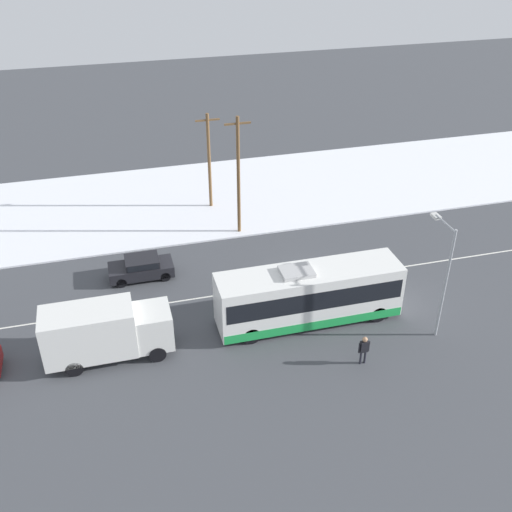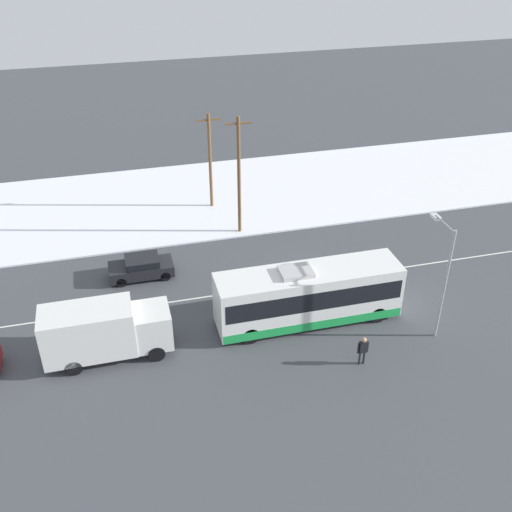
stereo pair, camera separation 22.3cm
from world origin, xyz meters
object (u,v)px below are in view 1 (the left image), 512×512
object	(u,v)px
utility_pole_roadside	(238,175)
utility_pole_snowlot	(209,160)
pedestrian_at_stop	(364,347)
streetlamp	(443,266)
sedan_car	(141,267)
box_truck	(105,331)
city_bus	(309,295)

from	to	relation	value
utility_pole_roadside	utility_pole_snowlot	size ratio (longest dim) A/B	1.15
pedestrian_at_stop	streetlamp	size ratio (longest dim) A/B	0.26
utility_pole_roadside	sedan_car	bearing A→B (deg)	-150.95
box_truck	utility_pole_roadside	xyz separation A→B (m)	(9.94, 11.35, 2.80)
box_truck	pedestrian_at_stop	distance (m)	13.50
sedan_car	streetlamp	distance (m)	18.38
pedestrian_at_stop	box_truck	bearing A→B (deg)	162.78
city_bus	streetlamp	xyz separation A→B (m)	(6.48, -2.67, 2.52)
sedan_car	pedestrian_at_stop	xyz separation A→B (m)	(10.35, -11.22, 0.28)
streetlamp	box_truck	bearing A→B (deg)	172.28
utility_pole_snowlot	streetlamp	bearing A→B (deg)	-63.73
utility_pole_snowlot	pedestrian_at_stop	bearing A→B (deg)	-78.29
pedestrian_at_stop	streetlamp	xyz separation A→B (m)	(4.91, 1.58, 3.21)
box_truck	sedan_car	distance (m)	7.72
streetlamp	utility_pole_roadside	size ratio (longest dim) A/B	0.78
city_bus	utility_pole_snowlot	bearing A→B (deg)	99.27
pedestrian_at_stop	streetlamp	distance (m)	6.08
streetlamp	utility_pole_snowlot	size ratio (longest dim) A/B	0.89
city_bus	sedan_car	distance (m)	11.25
city_bus	streetlamp	size ratio (longest dim) A/B	1.56
sedan_car	utility_pole_roadside	xyz separation A→B (m)	(7.41, 4.11, 3.75)
city_bus	sedan_car	world-z (taller)	city_bus
sedan_car	streetlamp	xyz separation A→B (m)	(15.26, -9.64, 3.49)
city_bus	utility_pole_roadside	world-z (taller)	utility_pole_roadside
sedan_car	pedestrian_at_stop	size ratio (longest dim) A/B	2.35
box_truck	pedestrian_at_stop	xyz separation A→B (m)	(12.88, -3.99, -0.67)
box_truck	streetlamp	xyz separation A→B (m)	(17.79, -2.41, 2.55)
pedestrian_at_stop	utility_pole_snowlot	world-z (taller)	utility_pole_snowlot
sedan_car	utility_pole_snowlot	xyz separation A→B (m)	(6.23, 8.65, 3.16)
box_truck	streetlamp	distance (m)	18.13
utility_pole_snowlot	utility_pole_roadside	bearing A→B (deg)	-75.44
pedestrian_at_stop	sedan_car	bearing A→B (deg)	132.67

